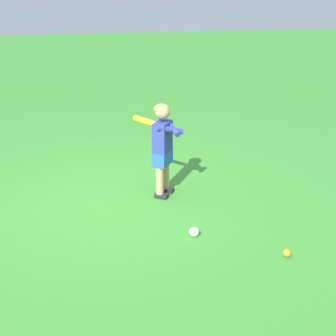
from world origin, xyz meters
TOP-DOWN VIEW (x-y plane):
  - ground_plane at (0.00, 0.00)m, footprint 40.00×40.00m
  - child_batter at (-0.58, -0.11)m, footprint 0.52×0.47m
  - play_ball_far_left at (-0.69, 0.91)m, footprint 0.10×0.10m
  - play_ball_near_batter at (-1.41, 1.43)m, footprint 0.07×0.07m

SIDE VIEW (x-z plane):
  - ground_plane at x=0.00m, z-range 0.00..0.00m
  - play_ball_near_batter at x=-1.41m, z-range 0.00..0.07m
  - play_ball_far_left at x=-0.69m, z-range 0.00..0.10m
  - child_batter at x=-0.58m, z-range 0.11..1.19m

